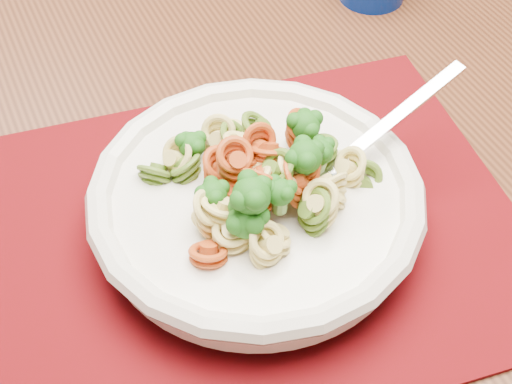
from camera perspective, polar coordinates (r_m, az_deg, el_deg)
name	(u,v)px	position (r m, az deg, el deg)	size (l,w,h in m)	color
dining_table	(137,239)	(0.70, -9.53, -3.72)	(1.51, 1.05, 0.77)	#562D18
placemat	(247,232)	(0.57, -0.69, -3.21)	(0.43, 0.34, 0.00)	#54030D
pasta_bowl	(256,201)	(0.55, 0.00, -0.71)	(0.26, 0.26, 0.05)	white
pasta_broccoli_heap	(256,187)	(0.54, 0.00, 0.43)	(0.22, 0.22, 0.06)	#E6CB71
fork	(330,171)	(0.55, 5.91, 1.72)	(0.19, 0.02, 0.01)	silver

